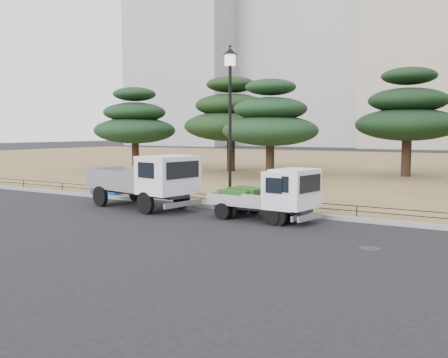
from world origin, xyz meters
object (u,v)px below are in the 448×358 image
Objects in this scene: truck_kei_front at (264,195)px; truck_kei_rear at (273,194)px; truck_large at (146,179)px; tarp_pile at (108,186)px; street_lamp at (230,100)px.

truck_kei_rear reaches higher than truck_kei_front.
truck_kei_rear is at bearing 12.39° from truck_large.
truck_kei_front is at bearing -11.18° from tarp_pile.
truck_kei_rear is 2.53× the size of tarp_pile.
tarp_pile is at bearing -179.90° from truck_kei_rear.
truck_large is 0.84× the size of street_lamp.
truck_kei_rear is at bearing 32.39° from truck_kei_front.
street_lamp reaches higher than truck_kei_front.
street_lamp is 7.84m from tarp_pile.
truck_large is at bearing -177.42° from truck_kei_front.
street_lamp reaches higher than tarp_pile.
truck_large is 5.66m from truck_kei_rear.
truck_kei_front is 4.59m from street_lamp.
tarp_pile is (-3.84, 1.82, -0.71)m from truck_large.
truck_kei_rear is at bearing -30.15° from street_lamp.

